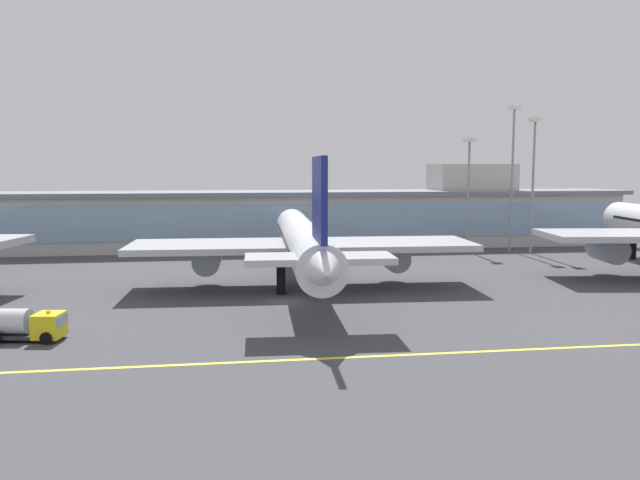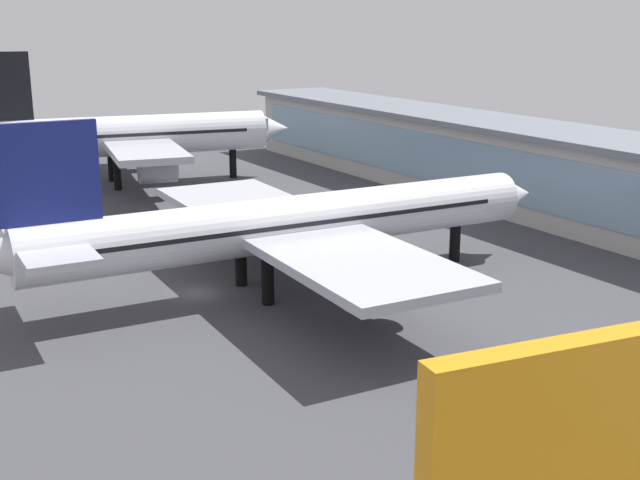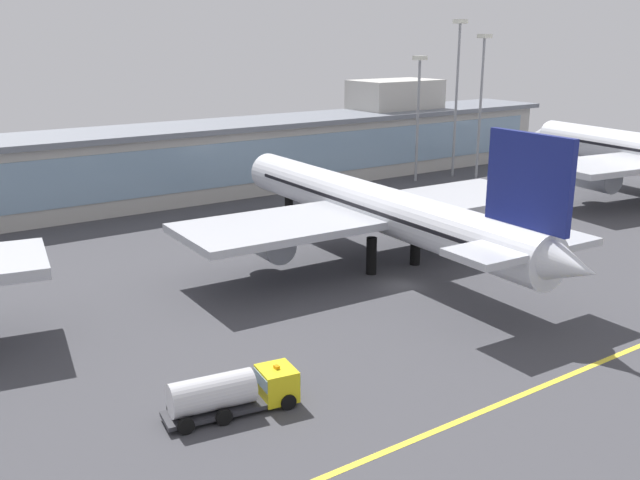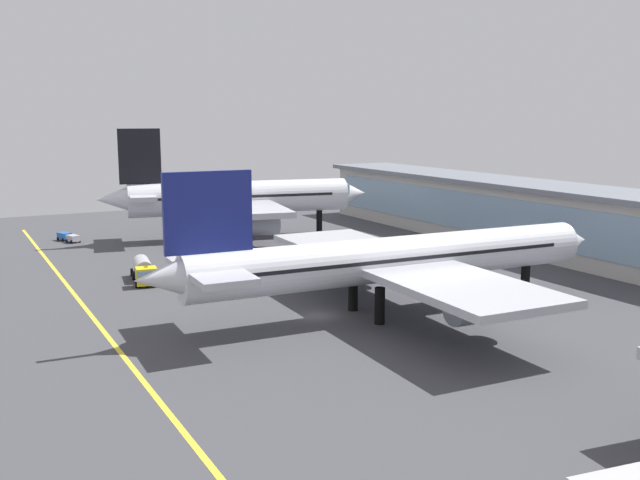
# 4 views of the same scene
# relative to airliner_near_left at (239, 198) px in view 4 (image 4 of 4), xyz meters

# --- Properties ---
(ground_plane) EXTENTS (199.63, 199.63, 0.00)m
(ground_plane) POSITION_rel_airliner_near_left_xyz_m (51.94, -11.55, -7.18)
(ground_plane) COLOR #424247
(taxiway_centreline_stripe) EXTENTS (159.70, 0.50, 0.01)m
(taxiway_centreline_stripe) POSITION_rel_airliner_near_left_xyz_m (51.94, -33.55, -7.17)
(taxiway_centreline_stripe) COLOR yellow
(taxiway_centreline_stripe) RESTS_ON ground
(terminal_building) EXTENTS (145.59, 14.00, 16.19)m
(terminal_building) POSITION_rel_airliner_near_left_xyz_m (53.97, 37.98, -1.25)
(terminal_building) COLOR beige
(terminal_building) RESTS_ON ground
(airliner_near_left) EXTENTS (41.87, 48.96, 19.61)m
(airliner_near_left) POSITION_rel_airliner_near_left_xyz_m (0.00, 0.00, 0.00)
(airliner_near_left) COLOR black
(airliner_near_left) RESTS_ON ground
(airliner_near_right) EXTENTS (44.30, 56.94, 16.55)m
(airliner_near_right) POSITION_rel_airliner_near_left_xyz_m (54.80, -3.71, -1.15)
(airliner_near_right) COLOR black
(airliner_near_right) RESTS_ON ground
(fuel_tanker_truck) EXTENTS (9.31, 4.12, 2.90)m
(fuel_tanker_truck) POSITION_rel_airliner_near_left_xyz_m (26.39, -24.13, -5.67)
(fuel_tanker_truck) COLOR black
(fuel_tanker_truck) RESTS_ON ground
(baggage_tug_near) EXTENTS (5.78, 3.36, 1.40)m
(baggage_tug_near) POSITION_rel_airliner_near_left_xyz_m (-10.50, -27.94, -6.39)
(baggage_tug_near) COLOR black
(baggage_tug_near) RESTS_ON ground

